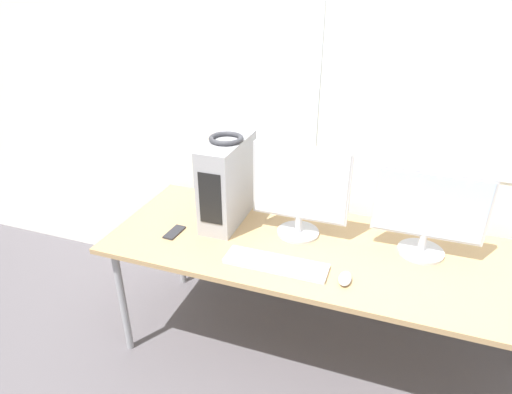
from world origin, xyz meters
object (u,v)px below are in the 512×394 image
at_px(mouse, 345,279).
at_px(cell_phone, 174,232).
at_px(pc_tower, 228,181).
at_px(monitor_main, 300,190).
at_px(monitor_right_near, 429,212).
at_px(headphones, 226,138).
at_px(keyboard, 276,264).

height_order(mouse, cell_phone, mouse).
bearing_deg(pc_tower, monitor_main, -3.68).
bearing_deg(monitor_right_near, pc_tower, -179.91).
bearing_deg(headphones, mouse, -26.35).
relative_size(keyboard, cell_phone, 3.45).
relative_size(pc_tower, mouse, 4.34).
height_order(monitor_right_near, keyboard, monitor_right_near).
bearing_deg(headphones, keyboard, -41.67).
height_order(headphones, monitor_main, monitor_main).
bearing_deg(mouse, monitor_right_near, 48.07).
height_order(pc_tower, monitor_main, monitor_main).
height_order(headphones, monitor_right_near, headphones).
xyz_separation_m(monitor_main, keyboard, (-0.03, -0.32, -0.25)).
height_order(headphones, mouse, headphones).
height_order(keyboard, cell_phone, keyboard).
xyz_separation_m(monitor_right_near, cell_phone, (-1.25, -0.25, -0.23)).
xyz_separation_m(pc_tower, headphones, (0.00, 0.00, 0.25)).
distance_m(monitor_main, cell_phone, 0.71).
bearing_deg(mouse, keyboard, 178.18).
distance_m(pc_tower, monitor_right_near, 1.03).
distance_m(pc_tower, cell_phone, 0.40).
height_order(monitor_right_near, mouse, monitor_right_near).
xyz_separation_m(keyboard, mouse, (0.33, -0.01, 0.00)).
height_order(monitor_main, mouse, monitor_main).
xyz_separation_m(headphones, keyboard, (0.39, -0.34, -0.47)).
bearing_deg(monitor_right_near, cell_phone, -168.87).
bearing_deg(monitor_right_near, mouse, -131.93).
bearing_deg(pc_tower, headphones, 90.00).
bearing_deg(mouse, cell_phone, 173.27).
xyz_separation_m(pc_tower, monitor_main, (0.41, -0.03, 0.03)).
bearing_deg(cell_phone, pc_tower, 51.97).
height_order(monitor_main, cell_phone, monitor_main).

